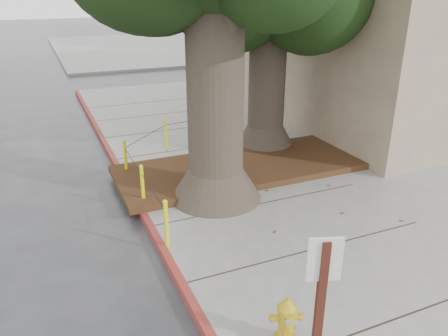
% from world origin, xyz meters
% --- Properties ---
extents(ground, '(140.00, 140.00, 0.00)m').
position_xyz_m(ground, '(0.00, 0.00, 0.00)').
color(ground, '#28282B').
rests_on(ground, ground).
extents(sidewalk_main, '(16.00, 26.00, 0.15)m').
position_xyz_m(sidewalk_main, '(6.00, 2.50, 0.07)').
color(sidewalk_main, slate).
rests_on(sidewalk_main, ground).
extents(sidewalk_far, '(16.00, 20.00, 0.15)m').
position_xyz_m(sidewalk_far, '(6.00, 30.00, 0.07)').
color(sidewalk_far, slate).
rests_on(sidewalk_far, ground).
extents(curb_red, '(0.14, 26.00, 0.16)m').
position_xyz_m(curb_red, '(-2.00, 2.50, 0.07)').
color(curb_red, maroon).
rests_on(curb_red, ground).
extents(planter_bed, '(6.40, 2.60, 0.16)m').
position_xyz_m(planter_bed, '(0.90, 3.90, 0.23)').
color(planter_bed, black).
rests_on(planter_bed, sidewalk_main).
extents(bollard_ring, '(3.79, 5.39, 0.95)m').
position_xyz_m(bollard_ring, '(-0.87, 4.38, 0.66)').
color(bollard_ring, yellow).
rests_on(bollard_ring, sidewalk_main).
extents(fire_hydrant, '(0.39, 0.39, 0.73)m').
position_xyz_m(fire_hydrant, '(-1.12, -1.73, 0.51)').
color(fire_hydrant, gold).
rests_on(fire_hydrant, sidewalk_main).
extents(car_silver, '(3.47, 1.58, 1.15)m').
position_xyz_m(car_silver, '(6.65, 17.62, 0.58)').
color(car_silver, '#A6A7AC').
rests_on(car_silver, ground).
extents(car_red, '(3.85, 1.60, 1.24)m').
position_xyz_m(car_red, '(8.88, 17.07, 0.62)').
color(car_red, maroon).
rests_on(car_red, ground).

